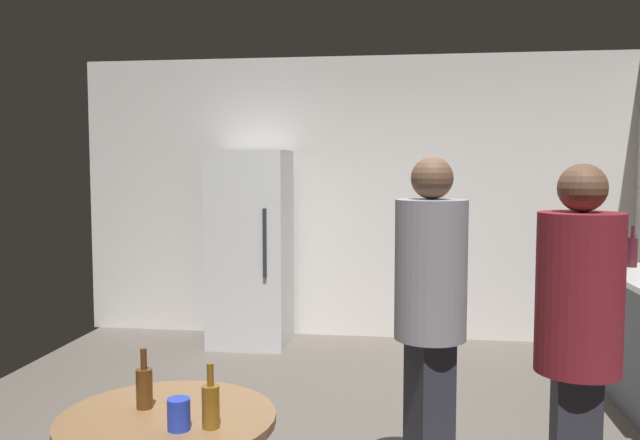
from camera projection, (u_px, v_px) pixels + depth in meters
The scene contains 8 objects.
wall_back at pixel (352, 198), 6.37m from camera, with size 5.32×0.06×2.70m, color silver.
refrigerator at pixel (250, 248), 6.10m from camera, with size 0.70×0.68×1.80m.
wine_bottle_on_counter at pixel (632, 251), 4.93m from camera, with size 0.08×0.08×0.31m.
beer_bottle_amber at pixel (211, 404), 2.30m from camera, with size 0.06×0.06×0.23m.
beer_bottle_brown at pixel (144, 386), 2.49m from camera, with size 0.06×0.06×0.23m.
plastic_cup_blue at pixel (179, 414), 2.28m from camera, with size 0.08×0.08×0.11m, color blue.
person_in_maroon_shirt at pixel (578, 335), 2.66m from camera, with size 0.36×0.36×1.66m.
person_in_gray_shirt at pixel (430, 306), 3.11m from camera, with size 0.45×0.45×1.69m.
Camera 1 is at (0.54, -3.72, 1.64)m, focal length 36.99 mm.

